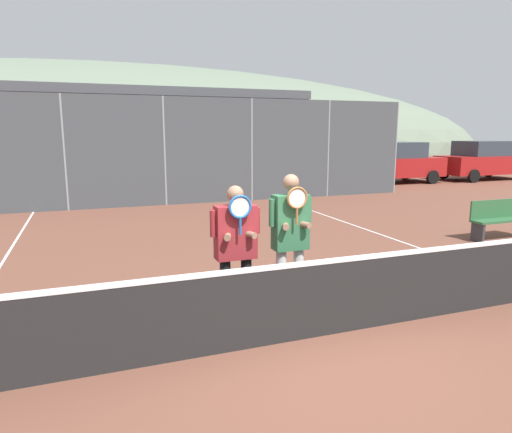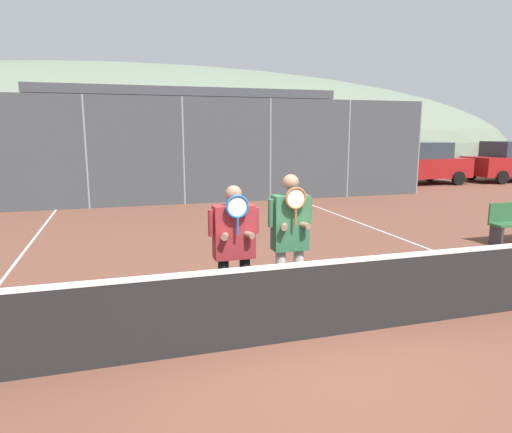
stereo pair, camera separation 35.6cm
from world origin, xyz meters
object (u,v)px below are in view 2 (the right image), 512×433
Objects in this scene: player_leftmost at (234,243)px; car_far_left at (44,173)px; car_left_of_center at (186,169)px; player_center_left at (290,235)px; car_right_of_center at (417,163)px; car_center at (312,167)px.

player_leftmost is 0.38× the size of car_far_left.
car_left_of_center is (4.86, 0.21, 0.01)m from car_far_left.
player_leftmost is 0.94× the size of player_center_left.
car_left_of_center is 0.94× the size of car_right_of_center.
car_far_left is at bearing -177.49° from car_left_of_center.
car_left_of_center reaches higher than car_far_left.
player_leftmost is 0.71m from player_center_left.
player_leftmost is at bearing 178.63° from player_center_left.
car_far_left is 0.93× the size of car_center.
car_right_of_center is at bearing 46.96° from player_leftmost.
car_far_left is at bearing 110.51° from player_center_left.
car_right_of_center is (10.21, 0.14, 0.03)m from car_left_of_center.
player_center_left is 13.02m from car_center.
car_far_left is 0.97× the size of car_right_of_center.
car_far_left is at bearing -178.66° from car_right_of_center.
car_right_of_center is at bearing 48.83° from player_center_left.
car_left_of_center is at bearing 177.39° from car_center.
car_left_of_center reaches higher than car_center.
car_right_of_center reaches higher than car_left_of_center.
player_center_left is 0.39× the size of car_right_of_center.
car_left_of_center is 0.90× the size of car_center.
player_center_left reaches higher than car_far_left.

